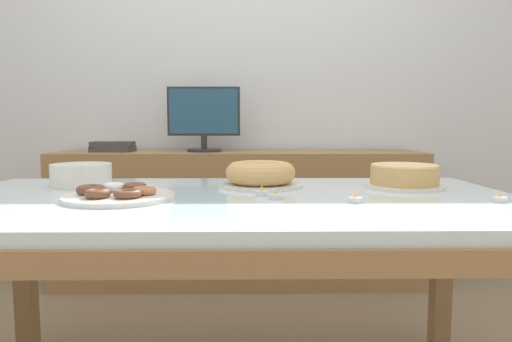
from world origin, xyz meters
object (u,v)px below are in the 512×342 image
object	(u,v)px
book_stack	(113,147)
plate_stack	(81,175)
pastry_platter	(118,194)
tealight_left_edge	(276,196)
cake_chocolate_round	(404,177)
cake_golden_bundt	(261,175)
tealight_right_edge	(500,199)
tealight_near_cakes	(355,199)
computer_monitor	(204,119)
tealight_near_front	(262,193)

from	to	relation	value
book_stack	plate_stack	distance (m)	1.08
pastry_platter	tealight_left_edge	world-z (taller)	pastry_platter
cake_chocolate_round	pastry_platter	distance (m)	0.95
cake_golden_bundt	book_stack	bearing A→B (deg)	127.77
tealight_right_edge	plate_stack	bearing A→B (deg)	164.91
tealight_right_edge	tealight_near_cakes	bearing A→B (deg)	-179.76
cake_chocolate_round	plate_stack	xyz separation A→B (m)	(-1.14, 0.06, 0.00)
tealight_left_edge	plate_stack	bearing A→B (deg)	156.24
pastry_platter	book_stack	bearing A→B (deg)	107.15
plate_stack	tealight_right_edge	size ratio (longest dim) A/B	5.25
cake_chocolate_round	plate_stack	bearing A→B (deg)	176.93
book_stack	plate_stack	bearing A→B (deg)	-79.15
computer_monitor	pastry_platter	world-z (taller)	computer_monitor
book_stack	tealight_near_front	world-z (taller)	book_stack
cake_golden_bundt	tealight_near_front	world-z (taller)	cake_golden_bundt
cake_chocolate_round	tealight_near_cakes	bearing A→B (deg)	-128.91
cake_chocolate_round	tealight_right_edge	size ratio (longest dim) A/B	6.77
book_stack	plate_stack	xyz separation A→B (m)	(0.20, -1.06, -0.05)
computer_monitor	cake_chocolate_round	bearing A→B (deg)	-54.29
tealight_near_front	pastry_platter	bearing A→B (deg)	-172.49
tealight_right_edge	tealight_left_edge	distance (m)	0.64
book_stack	cake_golden_bundt	world-z (taller)	book_stack
cake_golden_bundt	cake_chocolate_round	bearing A→B (deg)	-3.98
cake_chocolate_round	tealight_left_edge	bearing A→B (deg)	-152.70
cake_chocolate_round	plate_stack	distance (m)	1.14
book_stack	tealight_left_edge	world-z (taller)	book_stack
cake_chocolate_round	tealight_right_edge	world-z (taller)	cake_chocolate_round
plate_stack	tealight_near_front	bearing A→B (deg)	-20.01
book_stack	cake_chocolate_round	size ratio (longest dim) A/B	0.90
pastry_platter	plate_stack	world-z (taller)	plate_stack
tealight_right_edge	tealight_left_edge	xyz separation A→B (m)	(-0.63, 0.06, 0.00)
cake_golden_bundt	plate_stack	size ratio (longest dim) A/B	1.43
tealight_right_edge	tealight_left_edge	size ratio (longest dim) A/B	1.00
book_stack	pastry_platter	size ratio (longest dim) A/B	0.75
book_stack	tealight_right_edge	xyz separation A→B (m)	(1.52, -1.42, -0.08)
tealight_left_edge	book_stack	bearing A→B (deg)	122.95
cake_chocolate_round	tealight_near_front	bearing A→B (deg)	-161.04
tealight_near_cakes	book_stack	bearing A→B (deg)	127.91
book_stack	cake_chocolate_round	xyz separation A→B (m)	(1.34, -1.12, -0.05)
computer_monitor	tealight_left_edge	size ratio (longest dim) A/B	10.60
cake_golden_bundt	computer_monitor	bearing A→B (deg)	105.82
computer_monitor	cake_chocolate_round	distance (m)	1.40
plate_stack	computer_monitor	bearing A→B (deg)	72.63
cake_golden_bundt	tealight_left_edge	world-z (taller)	cake_golden_bundt
plate_stack	cake_golden_bundt	bearing A→B (deg)	-2.36
book_stack	tealight_near_cakes	xyz separation A→B (m)	(1.11, -1.42, -0.08)
plate_stack	tealight_near_cakes	xyz separation A→B (m)	(0.90, -0.36, -0.03)
tealight_near_front	tealight_left_edge	world-z (taller)	same
tealight_left_edge	tealight_near_cakes	distance (m)	0.23
cake_chocolate_round	tealight_right_edge	xyz separation A→B (m)	(0.17, -0.29, -0.03)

